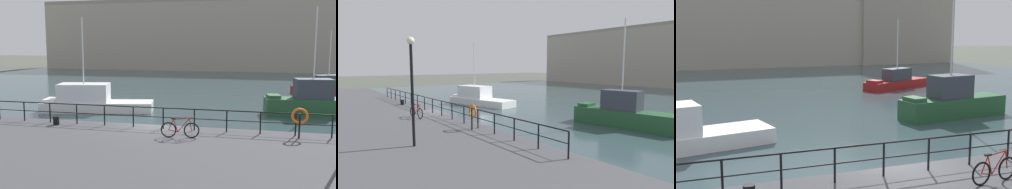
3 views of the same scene
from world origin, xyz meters
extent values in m
plane|color=#4C5147|center=(0.00, 0.00, 0.00)|extent=(240.00, 240.00, 0.00)
cube|color=#33474C|center=(0.00, 30.20, 0.01)|extent=(80.00, 60.00, 0.01)
cube|color=#47474C|center=(0.00, -6.50, 0.53)|extent=(56.00, 13.00, 1.07)
cube|color=#A89E8E|center=(0.00, 56.47, 6.43)|extent=(75.06, 10.82, 12.86)
cube|color=#23512D|center=(9.45, 10.46, 0.65)|extent=(7.66, 2.81, 1.27)
cube|color=#333842|center=(9.14, 10.42, 2.01)|extent=(2.79, 1.88, 1.46)
cube|color=#23512D|center=(6.33, 10.05, 1.40)|extent=(1.06, 1.41, 0.24)
cylinder|color=silver|center=(9.14, 10.42, 5.35)|extent=(0.10, 0.10, 5.22)
cube|color=white|center=(-7.06, 8.35, 0.39)|extent=(8.95, 4.22, 0.76)
cube|color=silver|center=(-8.11, 8.12, 1.48)|extent=(4.21, 2.82, 1.41)
cube|color=white|center=(-10.60, 7.58, 0.89)|extent=(1.37, 1.89, 0.24)
cylinder|color=silver|center=(-8.11, 8.12, 4.74)|extent=(0.10, 0.10, 5.11)
cube|color=maroon|center=(12.44, 23.96, 0.41)|extent=(7.79, 4.72, 0.80)
cube|color=#333842|center=(12.44, 23.96, 1.38)|extent=(3.25, 2.40, 1.15)
cube|color=maroon|center=(9.47, 22.69, 0.93)|extent=(1.36, 1.55, 0.24)
cylinder|color=silver|center=(12.44, 23.96, 4.29)|extent=(0.10, 0.10, 4.67)
cylinder|color=black|center=(-7.35, -0.75, 1.59)|extent=(0.07, 0.07, 1.05)
cylinder|color=black|center=(-5.76, -0.75, 1.59)|extent=(0.07, 0.07, 1.05)
cylinder|color=black|center=(-4.17, -0.75, 1.59)|extent=(0.07, 0.07, 1.05)
cylinder|color=black|center=(-2.58, -0.75, 1.59)|extent=(0.07, 0.07, 1.05)
cylinder|color=black|center=(-0.99, -0.75, 1.59)|extent=(0.07, 0.07, 1.05)
cylinder|color=black|center=(0.60, -0.75, 1.59)|extent=(0.07, 0.07, 1.05)
cylinder|color=black|center=(2.19, -0.75, 1.59)|extent=(0.07, 0.07, 1.05)
cylinder|color=black|center=(3.78, -0.75, 1.59)|extent=(0.07, 0.07, 1.05)
cylinder|color=black|center=(5.37, -0.75, 1.59)|extent=(0.07, 0.07, 1.05)
cylinder|color=black|center=(6.96, -0.75, 1.59)|extent=(0.07, 0.07, 1.05)
cylinder|color=black|center=(8.55, -0.75, 1.59)|extent=(0.07, 0.07, 1.05)
cylinder|color=black|center=(0.60, -0.75, 2.12)|extent=(25.44, 0.06, 0.06)
cylinder|color=black|center=(0.60, -0.75, 1.64)|extent=(25.44, 0.04, 0.04)
torus|color=black|center=(2.33, -2.33, 1.43)|extent=(0.72, 0.15, 0.72)
torus|color=black|center=(1.29, -2.47, 1.43)|extent=(0.72, 0.15, 0.72)
cylinder|color=maroon|center=(1.97, -2.38, 1.67)|extent=(0.55, 0.11, 0.66)
cylinder|color=maroon|center=(1.61, -2.42, 1.63)|extent=(0.24, 0.07, 0.58)
cylinder|color=maroon|center=(1.87, -2.39, 1.95)|extent=(0.72, 0.13, 0.11)
cylinder|color=maroon|center=(1.50, -2.44, 1.39)|extent=(0.43, 0.09, 0.12)
cylinder|color=maroon|center=(1.40, -2.45, 1.67)|extent=(0.26, 0.07, 0.51)
cylinder|color=maroon|center=(2.28, -2.34, 1.71)|extent=(0.14, 0.05, 0.57)
cube|color=black|center=(1.51, -2.44, 1.96)|extent=(0.23, 0.12, 0.05)
cylinder|color=maroon|center=(2.23, -2.35, 2.04)|extent=(0.52, 0.09, 0.02)
cylinder|color=black|center=(-5.13, -1.23, 1.29)|extent=(0.32, 0.32, 0.44)
cylinder|color=black|center=(7.08, -1.21, 1.64)|extent=(0.08, 0.08, 1.15)
torus|color=orange|center=(7.08, -1.15, 2.09)|extent=(0.75, 0.11, 0.75)
camera|label=1|loc=(5.23, -18.78, 5.39)|focal=40.24mm
camera|label=2|loc=(19.63, -8.56, 4.52)|focal=28.92mm
camera|label=3|loc=(-6.42, -11.80, 5.47)|focal=44.33mm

